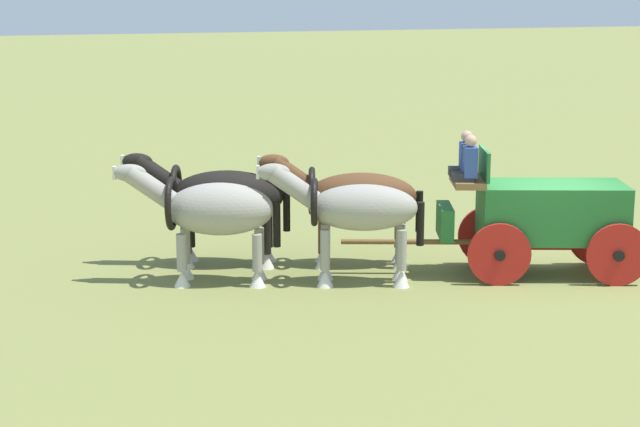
% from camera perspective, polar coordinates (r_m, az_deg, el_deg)
% --- Properties ---
extents(ground_plane, '(220.00, 220.00, 0.00)m').
position_cam_1_polar(ground_plane, '(20.42, 12.27, -3.24)').
color(ground_plane, olive).
extents(show_wagon, '(5.51, 2.84, 2.70)m').
position_cam_1_polar(show_wagon, '(20.12, 11.95, 0.00)').
color(show_wagon, '#236B2D').
rests_on(show_wagon, ground).
extents(draft_horse_rear_near, '(2.91, 1.58, 2.22)m').
position_cam_1_polar(draft_horse_rear_near, '(19.07, 1.89, 0.12)').
color(draft_horse_rear_near, '#9E998E').
rests_on(draft_horse_rear_near, ground).
extents(draft_horse_rear_off, '(3.07, 1.67, 2.19)m').
position_cam_1_polar(draft_horse_rear_off, '(20.35, 1.86, 0.81)').
color(draft_horse_rear_off, brown).
rests_on(draft_horse_rear_off, ground).
extents(draft_horse_lead_near, '(2.92, 1.63, 2.20)m').
position_cam_1_polar(draft_horse_lead_near, '(19.19, -5.83, 0.11)').
color(draft_horse_lead_near, '#9E998E').
rests_on(draft_horse_lead_near, ground).
extents(draft_horse_lead_off, '(3.13, 1.72, 2.20)m').
position_cam_1_polar(draft_horse_lead_off, '(20.46, -5.41, 0.87)').
color(draft_horse_lead_off, black).
rests_on(draft_horse_lead_off, ground).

